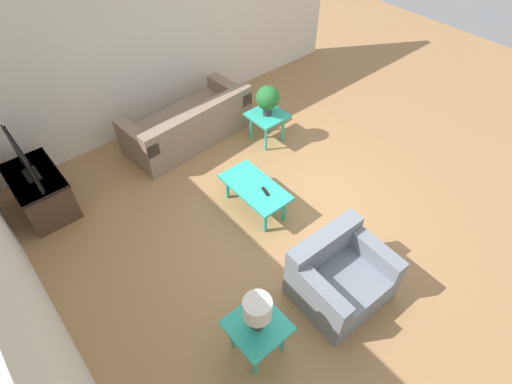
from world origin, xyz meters
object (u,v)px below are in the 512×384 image
at_px(armchair, 339,276).
at_px(potted_plant, 268,99).
at_px(coffee_table, 255,189).
at_px(sofa, 189,125).
at_px(television, 23,160).
at_px(table_lamp, 257,311).
at_px(side_table_lamp, 257,329).
at_px(tv_stand_chest, 41,191).
at_px(side_table_plant, 267,118).

distance_m(armchair, potted_plant, 2.91).
relative_size(armchair, coffee_table, 1.03).
bearing_deg(coffee_table, potted_plant, -47.51).
relative_size(sofa, armchair, 2.07).
distance_m(television, table_lamp, 3.47).
relative_size(coffee_table, potted_plant, 2.03).
height_order(coffee_table, potted_plant, potted_plant).
height_order(coffee_table, television, television).
xyz_separation_m(side_table_lamp, potted_plant, (2.51, -2.34, 0.36)).
bearing_deg(table_lamp, armchair, -94.02).
bearing_deg(tv_stand_chest, table_lamp, -164.65).
relative_size(tv_stand_chest, television, 1.09).
height_order(side_table_lamp, potted_plant, potted_plant).
bearing_deg(table_lamp, sofa, -23.05).
relative_size(side_table_plant, tv_stand_chest, 0.55).
distance_m(armchair, table_lamp, 1.22).
bearing_deg(armchair, coffee_table, 87.66).
relative_size(sofa, tv_stand_chest, 2.12).
distance_m(side_table_lamp, tv_stand_chest, 3.47).
relative_size(side_table_plant, table_lamp, 1.22).
bearing_deg(side_table_plant, side_table_lamp, 136.99).
height_order(armchair, tv_stand_chest, armchair).
relative_size(side_table_lamp, television, 0.60).
distance_m(side_table_lamp, potted_plant, 3.45).
bearing_deg(television, sofa, -90.22).
xyz_separation_m(armchair, side_table_plant, (2.59, -1.23, 0.12)).
bearing_deg(television, armchair, -149.26).
relative_size(coffee_table, table_lamp, 2.21).
distance_m(side_table_plant, television, 3.40).
xyz_separation_m(coffee_table, side_table_plant, (1.01, -1.11, 0.06)).
height_order(sofa, side_table_plant, sofa).
height_order(side_table_plant, television, television).
xyz_separation_m(armchair, potted_plant, (2.59, -1.23, 0.48)).
bearing_deg(potted_plant, side_table_lamp, 136.99).
distance_m(side_table_plant, side_table_lamp, 3.44).
height_order(sofa, armchair, armchair).
relative_size(tv_stand_chest, potted_plant, 2.04).
bearing_deg(sofa, potted_plant, 133.80).
bearing_deg(side_table_lamp, table_lamp, -63.43).
xyz_separation_m(side_table_lamp, television, (3.35, 0.92, 0.44)).
height_order(television, table_lamp, television).
bearing_deg(table_lamp, potted_plant, -43.01).
bearing_deg(armchair, side_table_lamp, 178.11).
xyz_separation_m(tv_stand_chest, table_lamp, (-3.35, -0.92, 0.47)).
distance_m(coffee_table, television, 2.89).
bearing_deg(side_table_lamp, coffee_table, -39.54).
xyz_separation_m(armchair, side_table_lamp, (0.08, 1.11, 0.12)).
relative_size(armchair, television, 1.12).
bearing_deg(sofa, armchair, 80.56).
relative_size(coffee_table, side_table_lamp, 1.82).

